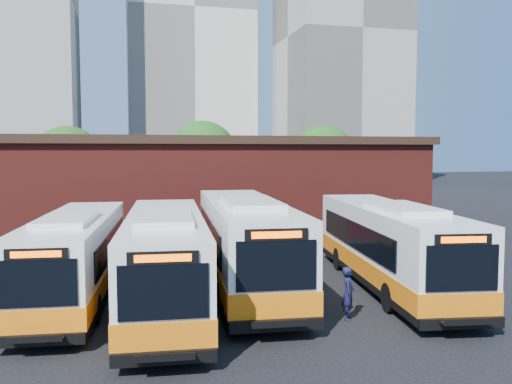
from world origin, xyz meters
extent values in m
plane|color=black|center=(0.00, 0.00, 0.00)|extent=(220.00, 220.00, 0.00)
cube|color=white|center=(-7.24, 3.74, 1.70)|extent=(3.51, 11.67, 2.73)
cube|color=orange|center=(-7.24, 3.74, 0.91)|extent=(3.56, 11.72, 0.67)
cube|color=black|center=(-7.24, 3.74, 0.43)|extent=(3.55, 11.71, 0.24)
cube|color=black|center=(-7.78, -2.00, 1.96)|extent=(2.07, 0.25, 1.29)
cube|color=black|center=(-7.79, -2.01, 2.76)|extent=(1.63, 0.21, 0.31)
cube|color=#FF5905|center=(-7.79, -2.05, 2.76)|extent=(1.29, 0.14, 0.17)
cube|color=black|center=(-7.79, -2.06, 0.43)|extent=(2.44, 0.36, 0.31)
cube|color=black|center=(-7.81, -2.28, 0.53)|extent=(1.42, 0.49, 0.06)
cube|color=black|center=(-7.83, -2.45, 0.59)|extent=(1.39, 0.17, 0.17)
cube|color=black|center=(-8.45, 4.24, 1.96)|extent=(0.89, 8.93, 1.01)
cube|color=black|center=(-5.97, 4.01, 1.96)|extent=(0.89, 8.93, 1.01)
cube|color=white|center=(-7.38, 2.31, 3.16)|extent=(2.03, 4.16, 0.21)
cylinder|color=black|center=(-8.65, 0.61, 0.48)|extent=(0.39, 0.98, 0.96)
cylinder|color=black|center=(-6.45, 0.40, 0.48)|extent=(0.39, 0.98, 0.96)
cylinder|color=black|center=(-8.06, 6.90, 0.48)|extent=(0.39, 0.98, 0.96)
cylinder|color=black|center=(-5.85, 6.69, 0.48)|extent=(0.39, 0.98, 0.96)
cube|color=white|center=(-4.11, 1.95, 1.80)|extent=(3.60, 12.31, 2.88)
cube|color=orange|center=(-4.11, 1.95, 0.96)|extent=(3.65, 12.37, 0.71)
cube|color=black|center=(-4.11, 1.95, 0.46)|extent=(3.64, 12.36, 0.25)
cube|color=black|center=(-4.62, -4.13, 2.07)|extent=(2.19, 0.25, 1.37)
cube|color=black|center=(-4.62, -4.14, 2.91)|extent=(1.72, 0.21, 0.32)
cube|color=#FF5905|center=(-4.63, -4.18, 2.91)|extent=(1.36, 0.14, 0.18)
cube|color=black|center=(-4.63, -4.19, 0.46)|extent=(2.58, 0.36, 0.32)
cube|color=black|center=(-4.65, -4.42, 0.56)|extent=(1.49, 0.51, 0.06)
cube|color=black|center=(-4.66, -4.61, 0.63)|extent=(1.47, 0.16, 0.18)
cube|color=black|center=(-5.38, 2.46, 2.07)|extent=(0.85, 9.44, 1.06)
cube|color=black|center=(-2.76, 2.24, 2.07)|extent=(0.85, 9.44, 1.06)
cube|color=white|center=(-4.23, 0.43, 3.34)|extent=(2.11, 4.38, 0.22)
cylinder|color=black|center=(-5.56, -1.38, 0.51)|extent=(0.41, 1.04, 1.01)
cylinder|color=black|center=(-3.23, -1.58, 0.51)|extent=(0.41, 1.04, 1.01)
cylinder|color=black|center=(-5.00, 5.27, 0.51)|extent=(0.41, 1.04, 1.01)
cylinder|color=black|center=(-2.67, 5.07, 0.51)|extent=(0.41, 1.04, 1.01)
cube|color=white|center=(-0.76, 3.98, 1.92)|extent=(3.83, 13.14, 3.08)
cube|color=orange|center=(-0.76, 3.98, 1.03)|extent=(3.89, 13.20, 0.76)
cube|color=black|center=(-0.76, 3.98, 0.49)|extent=(3.87, 13.18, 0.27)
cube|color=black|center=(-1.31, -2.50, 2.21)|extent=(2.34, 0.26, 1.46)
cube|color=black|center=(-1.31, -2.51, 3.11)|extent=(1.83, 0.22, 0.35)
cube|color=#FF5905|center=(-1.31, -2.55, 3.11)|extent=(1.45, 0.14, 0.19)
cube|color=black|center=(-1.31, -2.57, 0.49)|extent=(2.76, 0.38, 0.35)
cube|color=black|center=(-1.33, -2.81, 0.59)|extent=(1.59, 0.54, 0.06)
cube|color=black|center=(-1.35, -3.01, 0.67)|extent=(1.56, 0.17, 0.19)
cube|color=black|center=(-2.12, 4.53, 2.21)|extent=(0.90, 10.07, 1.13)
cube|color=black|center=(0.67, 4.30, 2.21)|extent=(0.90, 10.07, 1.13)
cube|color=white|center=(-0.90, 2.37, 3.56)|extent=(2.24, 4.67, 0.24)
cylinder|color=black|center=(-2.31, 0.43, 0.54)|extent=(0.43, 1.10, 1.08)
cylinder|color=black|center=(0.17, 0.22, 0.54)|extent=(0.43, 1.10, 1.08)
cylinder|color=black|center=(-1.71, 7.53, 0.54)|extent=(0.43, 1.10, 1.08)
cylinder|color=black|center=(0.77, 7.32, 0.54)|extent=(0.43, 1.10, 1.08)
cube|color=white|center=(4.87, 2.51, 1.80)|extent=(4.25, 12.43, 2.90)
cube|color=orange|center=(4.87, 2.51, 0.97)|extent=(4.31, 12.49, 0.71)
cube|color=black|center=(4.87, 2.51, 0.46)|extent=(4.30, 12.48, 0.25)
cube|color=black|center=(4.02, -3.55, 2.08)|extent=(2.19, 0.37, 1.37)
cube|color=black|center=(4.02, -3.56, 2.93)|extent=(1.72, 0.30, 0.33)
cube|color=#FF5905|center=(4.02, -3.60, 2.93)|extent=(1.36, 0.21, 0.18)
cube|color=black|center=(4.01, -3.61, 0.46)|extent=(2.59, 0.50, 0.33)
cube|color=black|center=(3.98, -3.85, 0.56)|extent=(1.51, 0.59, 0.06)
cube|color=black|center=(3.96, -4.03, 0.63)|extent=(1.46, 0.24, 0.18)
cube|color=black|center=(3.62, 3.10, 2.08)|extent=(1.37, 9.42, 1.07)
cube|color=black|center=(6.23, 2.73, 2.08)|extent=(1.37, 9.42, 1.07)
cube|color=white|center=(4.66, 1.00, 3.35)|extent=(2.34, 4.47, 0.22)
cylinder|color=black|center=(3.23, -0.75, 0.51)|extent=(0.46, 1.05, 1.02)
cylinder|color=black|center=(5.55, -1.07, 0.51)|extent=(0.46, 1.05, 1.02)
cylinder|color=black|center=(4.16, 5.89, 0.51)|extent=(0.46, 1.05, 1.02)
cylinder|color=black|center=(6.48, 5.57, 0.51)|extent=(0.46, 1.05, 1.02)
imported|color=#121334|center=(1.53, -1.12, 0.87)|extent=(0.64, 0.75, 1.74)
cube|color=maroon|center=(0.00, 20.00, 3.00)|extent=(28.00, 12.00, 6.00)
cube|color=black|center=(0.00, 20.00, 6.15)|extent=(28.60, 12.60, 0.50)
cube|color=black|center=(3.00, 13.97, 1.20)|extent=(1.20, 0.08, 2.40)
cylinder|color=#382314|center=(-10.00, 32.00, 1.35)|extent=(0.36, 0.36, 2.70)
sphere|color=#185518|center=(-10.00, 32.00, 4.65)|extent=(6.00, 6.00, 6.00)
cylinder|color=#382314|center=(2.00, 34.00, 1.48)|extent=(0.36, 0.36, 2.95)
sphere|color=#185518|center=(2.00, 34.00, 5.08)|extent=(6.56, 6.56, 6.56)
cylinder|color=#382314|center=(13.00, 31.00, 1.40)|extent=(0.36, 0.36, 2.81)
sphere|color=#185518|center=(13.00, 31.00, 4.84)|extent=(6.24, 6.24, 6.24)
cube|color=#ACA99E|center=(-22.00, 72.00, 27.50)|extent=(20.00, 18.00, 55.00)
cube|color=silver|center=(7.00, 86.00, 30.00)|extent=(22.00, 20.00, 60.00)
cube|color=#ACA99E|center=(30.00, 68.00, 24.00)|extent=(18.00, 18.00, 48.00)
camera|label=1|loc=(-5.57, -17.16, 5.48)|focal=38.00mm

